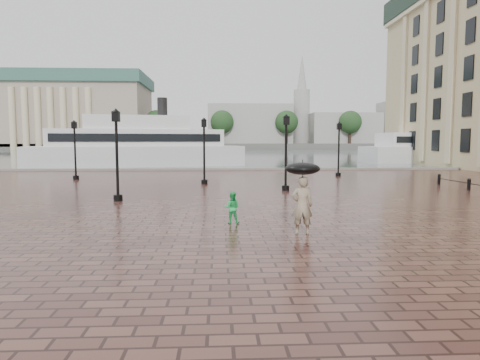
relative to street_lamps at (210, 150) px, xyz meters
The scene contains 13 objects.
ground 17.82m from the street_lamps, 84.81° to the right, with size 300.00×300.00×0.00m, color #3B1F1A.
harbour_water 74.45m from the street_lamps, 88.77° to the left, with size 240.00×240.00×0.00m, color #475256.
quay_edge 14.67m from the street_lamps, 83.66° to the left, with size 80.00×0.60×0.30m, color slate.
far_shore 142.42m from the street_lamps, 89.36° to the left, with size 300.00×60.00×2.00m, color #4C4C47.
museum 138.27m from the street_lamps, 112.80° to the left, with size 57.00×32.50×26.00m.
distant_skyline 141.61m from the street_lamps, 69.41° to the left, with size 102.50×22.00×33.00m.
far_trees 120.62m from the street_lamps, 89.24° to the left, with size 188.00×8.00×13.50m.
street_lamps is the anchor object (origin of this frame).
adult_pedestrian 16.02m from the street_lamps, 78.24° to the right, with size 0.68×0.44×1.86m, color gray.
child_pedestrian 13.88m from the street_lamps, 85.45° to the right, with size 0.56×0.43×1.15m, color green.
ferry_near 23.15m from the street_lamps, 112.47° to the left, with size 25.03×11.59×7.98m.
ferry_far 42.67m from the street_lamps, 42.21° to the left, with size 23.49×8.83×7.52m.
umbrella 15.96m from the street_lamps, 78.24° to the right, with size 1.10×1.10×1.19m.
Camera 1 is at (-0.95, -11.31, 2.97)m, focal length 32.00 mm.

